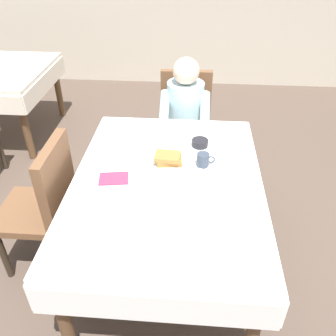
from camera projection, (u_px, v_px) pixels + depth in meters
The scene contains 15 objects.
ground_plane at pixel (167, 263), 2.50m from camera, with size 14.00×14.00×0.00m, color brown.
dining_table_main at pixel (167, 191), 2.13m from camera, with size 1.12×1.52×0.74m.
chair_diner at pixel (185, 119), 3.14m from camera, with size 0.44×0.45×0.93m.
diner_person at pixel (185, 113), 2.94m from camera, with size 0.40×0.43×1.12m.
chair_left_side at pixel (45, 200), 2.25m from camera, with size 0.45×0.44×0.93m.
plate_breakfast at pixel (170, 164), 2.19m from camera, with size 0.28×0.28×0.02m, color white.
breakfast_stack at pixel (168, 158), 2.17m from camera, with size 0.17×0.14×0.06m.
cup_coffee at pixel (203, 160), 2.17m from camera, with size 0.11×0.08×0.08m.
bowl_butter at pixel (200, 143), 2.37m from camera, with size 0.11×0.11×0.04m, color black.
syrup_pitcher at pixel (130, 144), 2.33m from camera, with size 0.08×0.08×0.07m.
fork_left_of_plate at pixel (139, 165), 2.19m from camera, with size 0.18×0.01×0.01m, color silver.
knife_right_of_plate at pixel (200, 168), 2.17m from camera, with size 0.20×0.01×0.01m, color silver.
spoon_near_edge at pixel (166, 197), 1.94m from camera, with size 0.15×0.01×0.01m, color silver.
napkin_folded at pixel (114, 179), 2.08m from camera, with size 0.17×0.12×0.01m, color #8C2D4C.
background_table_far at pixel (3, 80), 3.64m from camera, with size 0.92×1.12×0.74m.
Camera 1 is at (0.13, -1.65, 2.00)m, focal length 38.13 mm.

